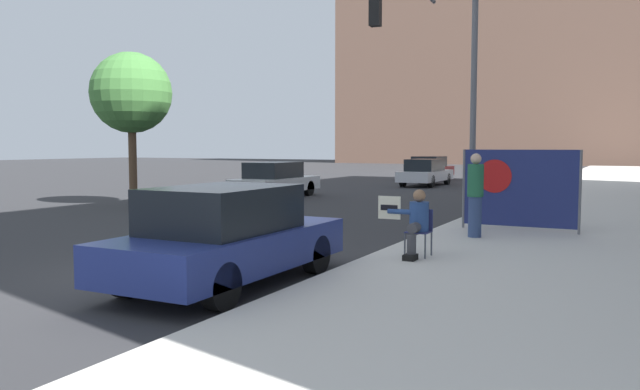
{
  "coord_description": "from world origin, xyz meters",
  "views": [
    {
      "loc": [
        6.31,
        -8.25,
        2.1
      ],
      "look_at": [
        0.37,
        3.41,
        1.07
      ],
      "focal_mm": 35.0,
      "sensor_mm": 36.0,
      "label": 1
    }
  ],
  "objects_px": {
    "jogger_on_sidewalk": "(475,194)",
    "parked_car_curbside": "(227,236)",
    "pedestrian_behind": "(504,190)",
    "seated_protester": "(416,221)",
    "car_on_road_distant": "(430,168)",
    "car_on_road_midblock": "(425,172)",
    "protest_banner": "(519,188)",
    "street_tree_near_curb": "(131,93)",
    "traffic_light_pole": "(438,59)",
    "car_on_road_nearest": "(275,180)"
  },
  "relations": [
    {
      "from": "pedestrian_behind",
      "to": "parked_car_curbside",
      "type": "height_order",
      "value": "pedestrian_behind"
    },
    {
      "from": "car_on_road_nearest",
      "to": "car_on_road_distant",
      "type": "height_order",
      "value": "car_on_road_distant"
    },
    {
      "from": "protest_banner",
      "to": "car_on_road_distant",
      "type": "relative_size",
      "value": 0.58
    },
    {
      "from": "car_on_road_distant",
      "to": "traffic_light_pole",
      "type": "bearing_deg",
      "value": -72.54
    },
    {
      "from": "jogger_on_sidewalk",
      "to": "parked_car_curbside",
      "type": "relative_size",
      "value": 0.42
    },
    {
      "from": "protest_banner",
      "to": "car_on_road_nearest",
      "type": "height_order",
      "value": "protest_banner"
    },
    {
      "from": "traffic_light_pole",
      "to": "car_on_road_distant",
      "type": "xyz_separation_m",
      "value": [
        -6.54,
        20.78,
        -3.7
      ]
    },
    {
      "from": "traffic_light_pole",
      "to": "car_on_road_midblock",
      "type": "relative_size",
      "value": 1.35
    },
    {
      "from": "car_on_road_distant",
      "to": "pedestrian_behind",
      "type": "bearing_deg",
      "value": -68.34
    },
    {
      "from": "pedestrian_behind",
      "to": "parked_car_curbside",
      "type": "relative_size",
      "value": 0.39
    },
    {
      "from": "parked_car_curbside",
      "to": "street_tree_near_curb",
      "type": "bearing_deg",
      "value": 139.32
    },
    {
      "from": "jogger_on_sidewalk",
      "to": "car_on_road_midblock",
      "type": "height_order",
      "value": "jogger_on_sidewalk"
    },
    {
      "from": "protest_banner",
      "to": "car_on_road_distant",
      "type": "height_order",
      "value": "protest_banner"
    },
    {
      "from": "jogger_on_sidewalk",
      "to": "protest_banner",
      "type": "xyz_separation_m",
      "value": [
        0.65,
        1.46,
        0.07
      ]
    },
    {
      "from": "seated_protester",
      "to": "traffic_light_pole",
      "type": "distance_m",
      "value": 7.29
    },
    {
      "from": "protest_banner",
      "to": "street_tree_near_curb",
      "type": "bearing_deg",
      "value": 172.24
    },
    {
      "from": "seated_protester",
      "to": "street_tree_near_curb",
      "type": "relative_size",
      "value": 0.22
    },
    {
      "from": "pedestrian_behind",
      "to": "car_on_road_distant",
      "type": "xyz_separation_m",
      "value": [
        -8.45,
        21.27,
        -0.26
      ]
    },
    {
      "from": "parked_car_curbside",
      "to": "street_tree_near_curb",
      "type": "xyz_separation_m",
      "value": [
        -10.41,
        8.95,
        3.2
      ]
    },
    {
      "from": "car_on_road_distant",
      "to": "parked_car_curbside",
      "type": "bearing_deg",
      "value": -78.67
    },
    {
      "from": "car_on_road_nearest",
      "to": "car_on_road_midblock",
      "type": "xyz_separation_m",
      "value": [
        3.16,
        10.22,
        -0.01
      ]
    },
    {
      "from": "seated_protester",
      "to": "traffic_light_pole",
      "type": "bearing_deg",
      "value": 113.22
    },
    {
      "from": "pedestrian_behind",
      "to": "traffic_light_pole",
      "type": "xyz_separation_m",
      "value": [
        -1.91,
        0.49,
        3.44
      ]
    },
    {
      "from": "jogger_on_sidewalk",
      "to": "protest_banner",
      "type": "distance_m",
      "value": 1.6
    },
    {
      "from": "car_on_road_nearest",
      "to": "jogger_on_sidewalk",
      "type": "bearing_deg",
      "value": -40.14
    },
    {
      "from": "jogger_on_sidewalk",
      "to": "parked_car_curbside",
      "type": "height_order",
      "value": "jogger_on_sidewalk"
    },
    {
      "from": "seated_protester",
      "to": "car_on_road_midblock",
      "type": "xyz_separation_m",
      "value": [
        -6.62,
        21.64,
        -0.07
      ]
    },
    {
      "from": "car_on_road_midblock",
      "to": "seated_protester",
      "type": "bearing_deg",
      "value": -72.99
    },
    {
      "from": "car_on_road_nearest",
      "to": "parked_car_curbside",
      "type": "bearing_deg",
      "value": -61.44
    },
    {
      "from": "protest_banner",
      "to": "street_tree_near_curb",
      "type": "relative_size",
      "value": 0.49
    },
    {
      "from": "jogger_on_sidewalk",
      "to": "car_on_road_distant",
      "type": "relative_size",
      "value": 0.4
    },
    {
      "from": "seated_protester",
      "to": "protest_banner",
      "type": "distance_m",
      "value": 4.45
    },
    {
      "from": "jogger_on_sidewalk",
      "to": "car_on_road_nearest",
      "type": "relative_size",
      "value": 0.4
    },
    {
      "from": "protest_banner",
      "to": "car_on_road_midblock",
      "type": "bearing_deg",
      "value": 113.81
    },
    {
      "from": "parked_car_curbside",
      "to": "car_on_road_nearest",
      "type": "distance_m",
      "value": 16.19
    },
    {
      "from": "pedestrian_behind",
      "to": "car_on_road_nearest",
      "type": "height_order",
      "value": "pedestrian_behind"
    },
    {
      "from": "pedestrian_behind",
      "to": "protest_banner",
      "type": "distance_m",
      "value": 1.46
    },
    {
      "from": "seated_protester",
      "to": "traffic_light_pole",
      "type": "relative_size",
      "value": 0.18
    },
    {
      "from": "jogger_on_sidewalk",
      "to": "parked_car_curbside",
      "type": "xyz_separation_m",
      "value": [
        -2.41,
        -5.66,
        -0.33
      ]
    },
    {
      "from": "protest_banner",
      "to": "jogger_on_sidewalk",
      "type": "bearing_deg",
      "value": -114.2
    },
    {
      "from": "parked_car_curbside",
      "to": "protest_banner",
      "type": "bearing_deg",
      "value": 66.68
    },
    {
      "from": "car_on_road_nearest",
      "to": "car_on_road_distant",
      "type": "bearing_deg",
      "value": 83.42
    },
    {
      "from": "pedestrian_behind",
      "to": "parked_car_curbside",
      "type": "bearing_deg",
      "value": -57.49
    },
    {
      "from": "pedestrian_behind",
      "to": "car_on_road_distant",
      "type": "bearing_deg",
      "value": 160.64
    },
    {
      "from": "seated_protester",
      "to": "car_on_road_distant",
      "type": "relative_size",
      "value": 0.26
    },
    {
      "from": "pedestrian_behind",
      "to": "seated_protester",
      "type": "bearing_deg",
      "value": -45.61
    },
    {
      "from": "car_on_road_midblock",
      "to": "protest_banner",
      "type": "bearing_deg",
      "value": -66.19
    },
    {
      "from": "pedestrian_behind",
      "to": "parked_car_curbside",
      "type": "xyz_separation_m",
      "value": [
        -2.5,
        -8.45,
        -0.25
      ]
    },
    {
      "from": "street_tree_near_curb",
      "to": "jogger_on_sidewalk",
      "type": "bearing_deg",
      "value": -14.4
    },
    {
      "from": "traffic_light_pole",
      "to": "jogger_on_sidewalk",
      "type": "bearing_deg",
      "value": -60.9
    }
  ]
}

